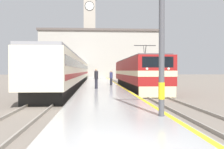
{
  "coord_description": "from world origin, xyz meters",
  "views": [
    {
      "loc": [
        -0.69,
        -5.86,
        2.07
      ],
      "look_at": [
        1.49,
        27.59,
        1.55
      ],
      "focal_mm": 42.0,
      "sensor_mm": 36.0,
      "label": 1
    }
  ],
  "objects_px": {
    "person_on_platform": "(96,78)",
    "catenary_mast": "(166,9)",
    "second_waiting_passenger": "(111,77)",
    "clock_tower": "(90,31)",
    "locomotive_train": "(136,73)",
    "passenger_train": "(74,71)"
  },
  "relations": [
    {
      "from": "person_on_platform",
      "to": "catenary_mast",
      "type": "bearing_deg",
      "value": -80.48
    },
    {
      "from": "catenary_mast",
      "to": "second_waiting_passenger",
      "type": "distance_m",
      "value": 19.64
    },
    {
      "from": "second_waiting_passenger",
      "to": "clock_tower",
      "type": "xyz_separation_m",
      "value": [
        -3.2,
        42.93,
        11.47
      ]
    },
    {
      "from": "locomotive_train",
      "to": "clock_tower",
      "type": "height_order",
      "value": "clock_tower"
    },
    {
      "from": "catenary_mast",
      "to": "person_on_platform",
      "type": "relative_size",
      "value": 4.13
    },
    {
      "from": "person_on_platform",
      "to": "second_waiting_passenger",
      "type": "bearing_deg",
      "value": 72.3
    },
    {
      "from": "locomotive_train",
      "to": "passenger_train",
      "type": "distance_m",
      "value": 12.29
    },
    {
      "from": "passenger_train",
      "to": "person_on_platform",
      "type": "relative_size",
      "value": 26.85
    },
    {
      "from": "person_on_platform",
      "to": "second_waiting_passenger",
      "type": "distance_m",
      "value": 5.45
    },
    {
      "from": "passenger_train",
      "to": "person_on_platform",
      "type": "xyz_separation_m",
      "value": [
        3.22,
        -14.93,
        -0.57
      ]
    },
    {
      "from": "catenary_mast",
      "to": "second_waiting_passenger",
      "type": "relative_size",
      "value": 4.55
    },
    {
      "from": "clock_tower",
      "to": "second_waiting_passenger",
      "type": "bearing_deg",
      "value": -85.74
    },
    {
      "from": "person_on_platform",
      "to": "clock_tower",
      "type": "height_order",
      "value": "clock_tower"
    },
    {
      "from": "passenger_train",
      "to": "locomotive_train",
      "type": "bearing_deg",
      "value": -51.33
    },
    {
      "from": "passenger_train",
      "to": "second_waiting_passenger",
      "type": "height_order",
      "value": "passenger_train"
    },
    {
      "from": "locomotive_train",
      "to": "person_on_platform",
      "type": "bearing_deg",
      "value": -129.86
    },
    {
      "from": "locomotive_train",
      "to": "clock_tower",
      "type": "distance_m",
      "value": 44.58
    },
    {
      "from": "catenary_mast",
      "to": "second_waiting_passenger",
      "type": "xyz_separation_m",
      "value": [
        -0.73,
        19.41,
        -2.96
      ]
    },
    {
      "from": "person_on_platform",
      "to": "locomotive_train",
      "type": "bearing_deg",
      "value": 50.14
    },
    {
      "from": "locomotive_train",
      "to": "person_on_platform",
      "type": "distance_m",
      "value": 6.96
    },
    {
      "from": "locomotive_train",
      "to": "second_waiting_passenger",
      "type": "height_order",
      "value": "locomotive_train"
    },
    {
      "from": "passenger_train",
      "to": "catenary_mast",
      "type": "relative_size",
      "value": 6.5
    }
  ]
}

